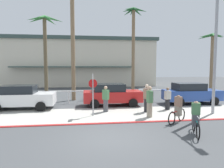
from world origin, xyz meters
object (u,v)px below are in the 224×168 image
Objects in this scene: pedestrian_1 at (168,100)px; stop_sign_bike_lane at (93,88)px; pedestrian_3 at (150,103)px; pedestrian_0 at (106,100)px; palm_tree_0 at (45,37)px; palm_tree_3 at (212,50)px; car_blue_3 at (191,93)px; car_white_1 at (22,97)px; cyclist_teal_0 at (196,119)px; palm_tree_2 at (134,31)px; cyclist_red_1 at (178,110)px; pedestrian_2 at (147,99)px; car_red_2 at (112,94)px; palm_tree_1 at (72,16)px; streetlight_curb at (218,45)px.

stop_sign_bike_lane is at bearing -168.14° from pedestrian_1.
pedestrian_0 is at bearing 142.99° from pedestrian_3.
stop_sign_bike_lane is at bearing -63.64° from palm_tree_0.
palm_tree_3 reaches higher than car_blue_3.
car_white_1 is 2.55× the size of cyclist_teal_0.
palm_tree_2 is 2.15× the size of car_blue_3.
cyclist_red_1 is 2.81m from pedestrian_2.
palm_tree_0 is 1.83× the size of car_red_2.
pedestrian_2 reaches higher than car_blue_3.
palm_tree_1 is 11.91m from car_blue_3.
pedestrian_0 is at bearing 166.56° from streetlight_curb.
palm_tree_2 is at bearing 6.97° from palm_tree_0.
pedestrian_0 is at bearing -113.75° from palm_tree_2.
pedestrian_2 reaches higher than pedestrian_0.
palm_tree_2 is 9.78m from car_red_2.
stop_sign_bike_lane is 1.39× the size of pedestrian_3.
palm_tree_0 reaches higher than car_red_2.
pedestrian_1 is at bearing 1.28° from pedestrian_0.
palm_tree_0 is 1.21× the size of palm_tree_3.
car_blue_3 is (12.86, 0.49, 0.00)m from car_white_1.
palm_tree_0 is at bearing 85.46° from car_white_1.
pedestrian_3 is (8.18, -3.41, -0.01)m from car_white_1.
cyclist_red_1 is 0.81× the size of pedestrian_3.
stop_sign_bike_lane is 1.58m from pedestrian_0.
pedestrian_1 is at bearing 76.69° from cyclist_red_1.
palm_tree_2 reaches higher than pedestrian_2.
palm_tree_1 is 1.52× the size of palm_tree_3.
pedestrian_0 reaches higher than cyclist_red_1.
palm_tree_3 is 4.28× the size of pedestrian_1.
pedestrian_0 reaches higher than cyclist_teal_0.
car_white_1 and car_red_2 have the same top height.
streetlight_curb is 4.82× the size of pedestrian_1.
palm_tree_1 is 15.30m from palm_tree_3.
pedestrian_3 reaches higher than pedestrian_2.
pedestrian_0 is 3.01m from pedestrian_3.
cyclist_teal_0 is 1.11× the size of pedestrian_1.
streetlight_curb is 15.39m from palm_tree_0.
pedestrian_1 is (0.34, -8.93, -6.24)m from palm_tree_2.
palm_tree_1 is at bearing -43.59° from palm_tree_0.
palm_tree_3 is 1.51× the size of car_white_1.
streetlight_curb reaches higher than pedestrian_3.
cyclist_teal_0 is (4.37, -3.96, -0.98)m from stop_sign_bike_lane.
cyclist_teal_0 is (-0.47, -13.98, -6.26)m from palm_tree_2.
cyclist_red_1 is at bearing -103.31° from pedestrian_1.
car_blue_3 is at bearing 2.18° from car_white_1.
palm_tree_0 is 0.79× the size of palm_tree_1.
pedestrian_1 is (6.69, -5.04, -6.69)m from palm_tree_1.
car_blue_3 reaches higher than pedestrian_1.
pedestrian_3 is (2.41, -1.81, 0.07)m from pedestrian_0.
stop_sign_bike_lane is 1.48× the size of cyclist_teal_0.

